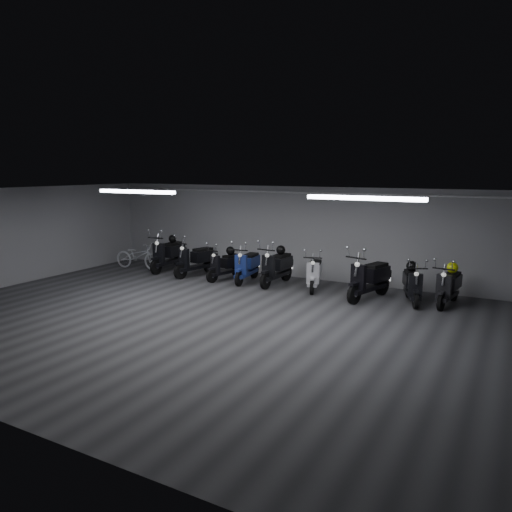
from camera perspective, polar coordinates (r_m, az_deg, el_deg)
The scene contains 22 objects.
floor at distance 10.93m, azimuth -4.97°, elevation -7.61°, with size 14.00×10.00×0.01m, color #363638.
ceiling at distance 10.43m, azimuth -5.21°, elevation 7.27°, with size 14.00×10.00×0.01m, color gray.
back_wall at distance 14.96m, azimuth 5.64°, elevation 2.70°, with size 14.00×0.01×2.80m, color #9B9B9D.
left_wall at distance 15.57m, azimuth -27.06°, elevation 1.93°, with size 0.01×10.00×2.80m, color #9B9B9D.
fluor_strip_left at distance 13.07m, azimuth -13.78°, elevation 7.30°, with size 2.40×0.18×0.08m, color white.
fluor_strip_right at distance 10.06m, azimuth 12.56°, elevation 6.60°, with size 2.40×0.18×0.08m, color white.
conduit at distance 14.77m, azimuth 5.59°, elevation 7.36°, with size 0.05×0.05×13.60m, color white.
scooter_0 at distance 16.31m, azimuth -10.23°, elevation 0.81°, with size 0.65×1.95×1.45m, color black, non-canonical shape.
scooter_1 at distance 15.38m, azimuth -7.06°, elevation 0.19°, with size 0.62×1.85×1.38m, color black, non-canonical shape.
scooter_3 at distance 14.76m, azimuth -3.61°, elevation -0.54°, with size 0.53×1.60×1.19m, color black, non-canonical shape.
scooter_4 at distance 14.47m, azimuth -1.07°, elevation -0.52°, with size 0.58×1.74×1.30m, color navy, non-canonical shape.
scooter_5 at distance 14.10m, azimuth 2.40°, elevation -0.63°, with size 0.62×1.85×1.38m, color black, non-canonical shape.
scooter_6 at distance 13.61m, azimuth 6.85°, elevation -1.39°, with size 0.55×1.66×1.24m, color silver, non-canonical shape.
scooter_7 at distance 12.82m, azimuth 13.08°, elevation -1.82°, with size 0.65×1.94×1.45m, color black, non-canonical shape.
scooter_8 at distance 12.80m, azimuth 17.79°, elevation -2.57°, with size 0.55×1.65×1.23m, color black, non-canonical shape.
scooter_9 at distance 12.83m, azimuth 21.57°, elevation -2.70°, with size 0.56×1.69×1.25m, color black, non-canonical shape.
bicycle at distance 16.86m, azimuth -13.62°, elevation 0.37°, with size 0.60×1.69×1.10m, color white.
helmet_0 at distance 14.27m, azimuth 2.91°, elevation 0.71°, with size 0.27×0.27×0.27m, color black.
helmet_1 at distance 13.00m, azimuth 21.93°, elevation -1.27°, with size 0.28×0.28×0.28m, color #E0F70E.
helmet_2 at distance 16.48m, azimuth -9.70°, elevation 1.99°, with size 0.26×0.26×0.26m, color black.
helmet_3 at distance 14.86m, azimuth -3.00°, elevation 0.62°, with size 0.27×0.27×0.27m, color black.
helmet_4 at distance 12.97m, azimuth 17.70°, elevation -1.13°, with size 0.27×0.27×0.27m, color black.
Camera 1 is at (5.81, -8.64, 3.31)m, focal length 34.31 mm.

